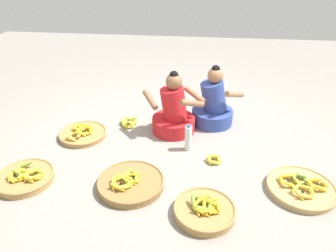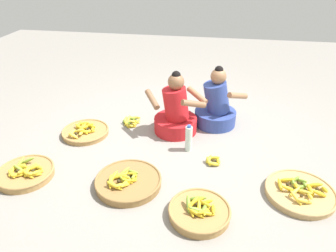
{
  "view_description": "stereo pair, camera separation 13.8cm",
  "coord_description": "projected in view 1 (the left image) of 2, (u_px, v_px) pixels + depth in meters",
  "views": [
    {
      "loc": [
        0.33,
        -3.0,
        1.97
      ],
      "look_at": [
        0.0,
        -0.2,
        0.35
      ],
      "focal_mm": 33.27,
      "sensor_mm": 36.0,
      "label": 1
    },
    {
      "loc": [
        0.46,
        -2.98,
        1.97
      ],
      "look_at": [
        0.0,
        -0.2,
        0.35
      ],
      "focal_mm": 33.27,
      "sensor_mm": 36.0,
      "label": 2
    }
  ],
  "objects": [
    {
      "name": "banana_basket_near_vendor",
      "position": [
        131.0,
        183.0,
        2.93
      ],
      "size": [
        0.63,
        0.63,
        0.16
      ],
      "color": "olive",
      "rests_on": "ground"
    },
    {
      "name": "water_bottle",
      "position": [
        188.0,
        138.0,
        3.43
      ],
      "size": [
        0.08,
        0.08,
        0.32
      ],
      "color": "silver",
      "rests_on": "ground"
    },
    {
      "name": "loose_bananas_front_right",
      "position": [
        128.0,
        122.0,
        3.99
      ],
      "size": [
        0.25,
        0.3,
        0.09
      ],
      "color": "yellow",
      "rests_on": "ground"
    },
    {
      "name": "vendor_woman_behind",
      "position": [
        213.0,
        106.0,
        3.91
      ],
      "size": [
        0.75,
        0.53,
        0.77
      ],
      "color": "#334793",
      "rests_on": "ground"
    },
    {
      "name": "banana_basket_front_left",
      "position": [
        25.0,
        177.0,
        3.0
      ],
      "size": [
        0.55,
        0.55,
        0.15
      ],
      "color": "#A87F47",
      "rests_on": "ground"
    },
    {
      "name": "banana_basket_near_bicycle",
      "position": [
        205.0,
        210.0,
        2.62
      ],
      "size": [
        0.53,
        0.53,
        0.16
      ],
      "color": "#A87F47",
      "rests_on": "ground"
    },
    {
      "name": "ground_plane",
      "position": [
        170.0,
        144.0,
        3.6
      ],
      "size": [
        10.0,
        10.0,
        0.0
      ],
      "primitive_type": "plane",
      "color": "gray"
    },
    {
      "name": "banana_basket_back_left",
      "position": [
        83.0,
        133.0,
        3.72
      ],
      "size": [
        0.56,
        0.56,
        0.13
      ],
      "color": "#A87F47",
      "rests_on": "ground"
    },
    {
      "name": "loose_bananas_back_right",
      "position": [
        213.0,
        159.0,
        3.28
      ],
      "size": [
        0.17,
        0.17,
        0.08
      ],
      "color": "yellow",
      "rests_on": "ground"
    },
    {
      "name": "banana_basket_back_center",
      "position": [
        301.0,
        188.0,
        2.88
      ],
      "size": [
        0.63,
        0.63,
        0.13
      ],
      "color": "tan",
      "rests_on": "ground"
    },
    {
      "name": "vendor_woman_front",
      "position": [
        174.0,
        113.0,
        3.73
      ],
      "size": [
        0.75,
        0.52,
        0.78
      ],
      "color": "red",
      "rests_on": "ground"
    }
  ]
}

